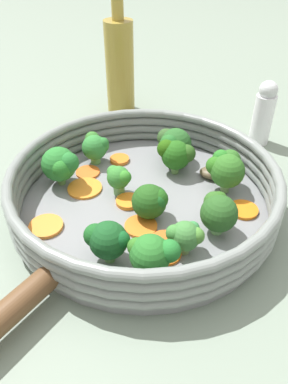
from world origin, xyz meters
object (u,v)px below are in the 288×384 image
(carrot_slice_5, at_px, (141,226))
(salt_shaker, at_px, (264,113))
(broccoli_floret_3, at_px, (107,240))
(broccoli_floret_6, at_px, (173,143))
(carrot_slice_7, at_px, (46,226))
(broccoli_floret_5, at_px, (119,178))
(broccoli_floret_1, at_px, (149,201))
(broccoli_floret_4, at_px, (177,154))
(carrot_slice_4, at_px, (165,253))
(carrot_slice_6, at_px, (120,159))
(broccoli_floret_2, at_px, (218,211))
(broccoli_floret_7, at_px, (226,167))
(carrot_slice_3, at_px, (166,244))
(broccoli_floret_9, at_px, (95,146))
(mushroom_piece_0, at_px, (212,173))
(broccoli_floret_0, at_px, (185,236))
(carrot_slice_2, at_px, (88,172))
(oil_bottle, at_px, (120,65))
(broccoli_floret_8, at_px, (151,254))
(carrot_slice_0, at_px, (243,210))
(carrot_slice_1, at_px, (128,202))
(broccoli_floret_10, at_px, (61,165))
(skillet, at_px, (144,205))

(carrot_slice_5, bearing_deg, salt_shaker, -142.16)
(broccoli_floret_3, relative_size, broccoli_floret_6, 0.96)
(carrot_slice_7, bearing_deg, broccoli_floret_5, -152.58)
(broccoli_floret_1, bearing_deg, broccoli_floret_4, -122.93)
(carrot_slice_4, bearing_deg, salt_shaker, -133.35)
(carrot_slice_6, relative_size, broccoli_floret_2, 0.58)
(carrot_slice_6, relative_size, broccoli_floret_7, 0.53)
(carrot_slice_3, distance_m, broccoli_floret_4, 0.15)
(carrot_slice_7, relative_size, broccoli_floret_5, 1.00)
(broccoli_floret_9, bearing_deg, mushroom_piece_0, 155.47)
(broccoli_floret_4, relative_size, mushroom_piece_0, 1.49)
(broccoli_floret_0, xyz_separation_m, broccoli_floret_3, (0.08, -0.00, 0.01))
(carrot_slice_2, distance_m, broccoli_floret_1, 0.13)
(oil_bottle, bearing_deg, broccoli_floret_2, 98.68)
(broccoli_floret_1, bearing_deg, broccoli_floret_5, -62.16)
(broccoli_floret_8, xyz_separation_m, salt_shaker, (-0.24, -0.26, 0.01))
(carrot_slice_0, distance_m, carrot_slice_1, 0.15)
(broccoli_floret_9, height_order, oil_bottle, oil_bottle)
(carrot_slice_6, bearing_deg, carrot_slice_5, 91.51)
(carrot_slice_7, bearing_deg, oil_bottle, -112.87)
(broccoli_floret_2, bearing_deg, broccoli_floret_3, 9.46)
(broccoli_floret_3, height_order, oil_bottle, oil_bottle)
(carrot_slice_7, bearing_deg, broccoli_floret_6, -148.76)
(broccoli_floret_1, distance_m, broccoli_floret_10, 0.14)
(broccoli_floret_7, bearing_deg, carrot_slice_4, 44.37)
(broccoli_floret_8, bearing_deg, skillet, -97.92)
(carrot_slice_7, height_order, broccoli_floret_9, broccoli_floret_9)
(broccoli_floret_2, bearing_deg, carrot_slice_5, -13.69)
(carrot_slice_5, distance_m, broccoli_floret_6, 0.16)
(broccoli_floret_5, bearing_deg, broccoli_floret_8, 94.79)
(broccoli_floret_7, bearing_deg, mushroom_piece_0, -78.14)
(carrot_slice_6, distance_m, broccoli_floret_9, 0.04)
(oil_bottle, bearing_deg, carrot_slice_5, 85.35)
(carrot_slice_5, distance_m, broccoli_floret_7, 0.14)
(carrot_slice_1, xyz_separation_m, carrot_slice_5, (-0.01, 0.05, -0.00))
(carrot_slice_1, distance_m, oil_bottle, 0.32)
(carrot_slice_6, bearing_deg, broccoli_floret_1, 97.52)
(carrot_slice_2, relative_size, carrot_slice_4, 0.97)
(carrot_slice_2, height_order, broccoli_floret_8, broccoli_floret_8)
(carrot_slice_7, distance_m, mushroom_piece_0, 0.24)
(carrot_slice_2, distance_m, broccoli_floret_4, 0.13)
(broccoli_floret_1, bearing_deg, carrot_slice_0, 174.49)
(carrot_slice_1, distance_m, carrot_slice_2, 0.09)
(broccoli_floret_3, relative_size, salt_shaker, 0.47)
(carrot_slice_4, distance_m, broccoli_floret_4, 0.17)
(carrot_slice_1, relative_size, broccoli_floret_4, 0.61)
(carrot_slice_4, relative_size, carrot_slice_5, 0.90)
(broccoli_floret_1, relative_size, broccoli_floret_7, 0.88)
(broccoli_floret_0, relative_size, broccoli_floret_8, 0.79)
(carrot_slice_5, xyz_separation_m, mushroom_piece_0, (-0.12, -0.08, 0.00))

